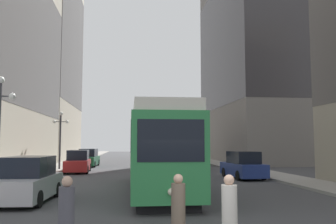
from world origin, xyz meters
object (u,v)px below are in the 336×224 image
at_px(parked_car_left_far, 88,158).
at_px(lamp_post_left_far, 60,131).
at_px(streetcar, 157,149).
at_px(pedestrian_crossing_near, 66,215).
at_px(transit_bus, 178,148).
at_px(parked_car_left_near, 28,181).
at_px(pedestrian_on_sidewalk, 230,212).
at_px(parked_car_right_far, 243,166).
at_px(pedestrian_crossing_far, 178,208).
at_px(parked_car_left_mid, 78,162).

distance_m(parked_car_left_far, lamp_post_left_far, 6.39).
bearing_deg(parked_car_left_far, streetcar, -72.11).
bearing_deg(pedestrian_crossing_near, transit_bus, -140.55).
bearing_deg(lamp_post_left_far, parked_car_left_near, -83.62).
bearing_deg(pedestrian_on_sidewalk, parked_car_right_far, -114.60).
distance_m(parked_car_right_far, lamp_post_left_far, 16.43).
height_order(parked_car_left_far, pedestrian_crossing_near, parked_car_left_far).
height_order(streetcar, lamp_post_left_far, lamp_post_left_far).
relative_size(transit_bus, parked_car_left_near, 2.84).
bearing_deg(parked_car_left_near, lamp_post_left_far, 99.36).
distance_m(parked_car_right_far, pedestrian_crossing_far, 15.93).
bearing_deg(parked_car_right_far, pedestrian_on_sidewalk, 67.34).
bearing_deg(lamp_post_left_far, pedestrian_on_sidewalk, -70.97).
relative_size(pedestrian_crossing_near, pedestrian_crossing_far, 1.02).
height_order(transit_bus, lamp_post_left_far, lamp_post_left_far).
bearing_deg(parked_car_left_mid, parked_car_left_near, -92.15).
relative_size(streetcar, parked_car_right_far, 2.73).
relative_size(parked_car_left_far, pedestrian_on_sidewalk, 3.10).
distance_m(parked_car_left_near, lamp_post_left_far, 17.33).
bearing_deg(parked_car_left_far, lamp_post_left_far, -106.47).
distance_m(parked_car_left_far, pedestrian_crossing_near, 29.38).
distance_m(parked_car_left_mid, parked_car_right_far, 13.44).
xyz_separation_m(pedestrian_crossing_near, lamp_post_left_far, (-4.55, 23.77, 2.74)).
xyz_separation_m(parked_car_left_mid, lamp_post_left_far, (-1.90, 2.25, 2.65)).
relative_size(streetcar, pedestrian_crossing_near, 7.66).
bearing_deg(parked_car_left_far, parked_car_right_far, -47.53).
xyz_separation_m(transit_bus, parked_car_left_near, (-9.17, -20.61, -1.10)).
distance_m(parked_car_left_mid, pedestrian_crossing_near, 21.68).
relative_size(streetcar, parked_car_left_far, 2.45).
bearing_deg(transit_bus, streetcar, -102.72).
bearing_deg(parked_car_right_far, parked_car_left_near, 32.27).
bearing_deg(lamp_post_left_far, streetcar, -63.13).
distance_m(pedestrian_crossing_near, lamp_post_left_far, 24.36).
bearing_deg(streetcar, parked_car_right_far, 43.20).
distance_m(streetcar, pedestrian_crossing_near, 9.76).
bearing_deg(pedestrian_on_sidewalk, parked_car_left_mid, -78.61).
xyz_separation_m(parked_car_left_near, pedestrian_crossing_near, (2.65, -6.76, -0.09)).
height_order(pedestrian_on_sidewalk, lamp_post_left_far, lamp_post_left_far).
height_order(parked_car_left_near, pedestrian_crossing_near, parked_car_left_near).
bearing_deg(parked_car_left_far, transit_bus, -9.07).
relative_size(parked_car_left_near, parked_car_left_far, 0.89).
bearing_deg(pedestrian_crossing_near, parked_car_right_far, -158.36).
bearing_deg(streetcar, pedestrian_crossing_far, -90.82).
distance_m(transit_bus, parked_car_left_mid, 10.93).
xyz_separation_m(parked_car_left_near, parked_car_left_far, (-0.00, 22.51, 0.00)).
distance_m(pedestrian_crossing_far, lamp_post_left_far, 24.43).
height_order(transit_bus, pedestrian_crossing_near, transit_bus).
bearing_deg(pedestrian_crossing_near, parked_car_left_far, -121.97).
xyz_separation_m(transit_bus, lamp_post_left_far, (-11.08, -3.59, 1.54)).
xyz_separation_m(transit_bus, pedestrian_crossing_near, (-6.52, -27.36, -1.20)).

